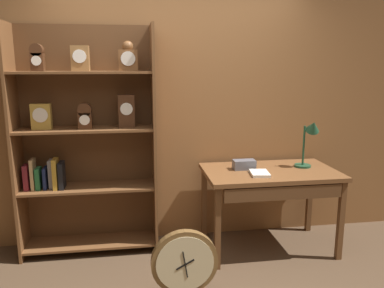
{
  "coord_description": "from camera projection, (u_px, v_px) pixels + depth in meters",
  "views": [
    {
      "loc": [
        -0.43,
        -2.43,
        1.77
      ],
      "look_at": [
        0.05,
        0.63,
        1.13
      ],
      "focal_mm": 36.0,
      "sensor_mm": 36.0,
      "label": 1
    }
  ],
  "objects": [
    {
      "name": "desk_lamp",
      "position": [
        310.0,
        136.0,
        3.67
      ],
      "size": [
        0.22,
        0.22,
        0.48
      ],
      "color": "#1E472D",
      "rests_on": "workbench"
    },
    {
      "name": "bookshelf",
      "position": [
        85.0,
        140.0,
        3.56
      ],
      "size": [
        1.26,
        0.36,
        2.13
      ],
      "color": "brown",
      "rests_on": "ground"
    },
    {
      "name": "back_wood_panel",
      "position": [
        176.0,
        112.0,
        3.84
      ],
      "size": [
        4.8,
        0.05,
        2.6
      ],
      "primitive_type": "cube",
      "color": "brown",
      "rests_on": "ground"
    },
    {
      "name": "round_clock_large",
      "position": [
        185.0,
        264.0,
        2.92
      ],
      "size": [
        0.51,
        0.11,
        0.55
      ],
      "color": "brown",
      "rests_on": "ground"
    },
    {
      "name": "workbench",
      "position": [
        271.0,
        180.0,
        3.63
      ],
      "size": [
        1.25,
        0.74,
        0.79
      ],
      "color": "brown",
      "rests_on": "ground"
    },
    {
      "name": "open_repair_manual",
      "position": [
        260.0,
        173.0,
        3.48
      ],
      "size": [
        0.19,
        0.24,
        0.02
      ],
      "primitive_type": "cube",
      "rotation": [
        0.0,
        0.0,
        -0.12
      ],
      "color": "silver",
      "rests_on": "workbench"
    },
    {
      "name": "toolbox_small",
      "position": [
        244.0,
        165.0,
        3.66
      ],
      "size": [
        0.21,
        0.12,
        0.09
      ],
      "primitive_type": "cube",
      "color": "#595960",
      "rests_on": "workbench"
    }
  ]
}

